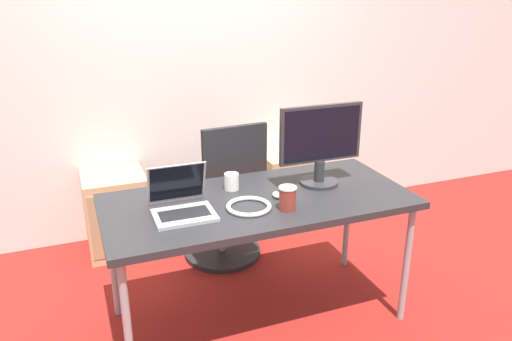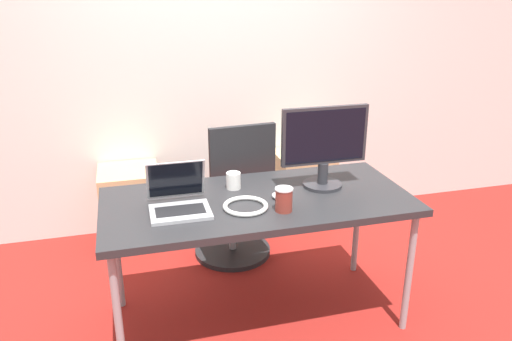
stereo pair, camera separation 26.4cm
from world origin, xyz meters
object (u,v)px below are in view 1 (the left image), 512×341
Objects in this scene: office_chair at (225,210)px; coffee_cup_brown at (287,198)px; mouse at (277,195)px; coffee_cup_white at (232,181)px; laptop_center at (182,204)px; monitor at (321,144)px; cable_coil at (249,206)px; cabinet_right at (286,187)px; cabinet_left at (116,213)px.

coffee_cup_brown is (0.06, -0.90, 0.46)m from office_chair.
coffee_cup_white is (-0.19, 0.21, 0.03)m from mouse.
laptop_center is 0.88m from monitor.
laptop_center is 0.35m from cable_coil.
office_chair is 10.91× the size of coffee_cup_white.
cabinet_right is 1.91× the size of laptop_center.
cable_coil is at bearing -64.93° from cabinet_left.
cable_coil is (-0.19, -0.08, -0.00)m from mouse.
mouse is (0.78, -1.18, 0.49)m from cabinet_left.
laptop_center reaches higher than mouse.
office_chair is at bearing 81.38° from cable_coil.
cabinet_left is 1.38m from cabinet_right.
monitor reaches higher than laptop_center.
cabinet_right is (1.38, 0.00, 0.00)m from cabinet_left.
laptop_center is 0.55m from coffee_cup_brown.
office_chair is 1.75× the size of cabinet_left.
laptop_center reaches higher than cable_coil.
office_chair is at bearing 93.78° from coffee_cup_brown.
cabinet_left is at bearing 115.07° from cable_coil.
mouse is at bearing -56.44° from cabinet_left.
coffee_cup_brown is at bearing -93.51° from mouse.
cabinet_right is 1.72m from laptop_center.
office_chair is 1.01m from coffee_cup_brown.
cabinet_right is at bearing 57.61° from cable_coil.
monitor is at bearing 17.55° from mouse.
laptop_center is (-0.46, -0.74, 0.44)m from office_chair.
coffee_cup_white is 0.75× the size of coffee_cup_brown.
mouse reaches higher than cabinet_left.
mouse is (0.07, -0.74, 0.41)m from office_chair.
mouse is 0.17m from coffee_cup_brown.
office_chair is 0.70m from coffee_cup_white.
mouse is at bearing -46.51° from coffee_cup_white.
coffee_cup_white is at bearing 90.17° from cable_coil.
laptop_center reaches higher than coffee_cup_white.
office_chair reaches higher than laptop_center.
coffee_cup_white is at bearing 133.49° from mouse.
office_chair reaches higher than coffee_cup_white.
coffee_cup_brown is at bearing -60.07° from cabinet_left.
monitor is 3.98× the size of coffee_cup_brown.
monitor reaches higher than cabinet_right.
cable_coil reaches higher than cabinet_left.
office_chair reaches higher than mouse.
coffee_cup_white is (-0.12, -0.54, 0.44)m from office_chair.
cabinet_right is 1.57m from coffee_cup_brown.
coffee_cup_brown reaches higher than cable_coil.
monitor is at bearing -104.92° from cabinet_right.
coffee_cup_brown is 0.21m from cable_coil.
monitor is 5.28× the size of coffee_cup_white.
cabinet_left is 2.50× the size of cable_coil.
cabinet_left is 1.91× the size of laptop_center.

